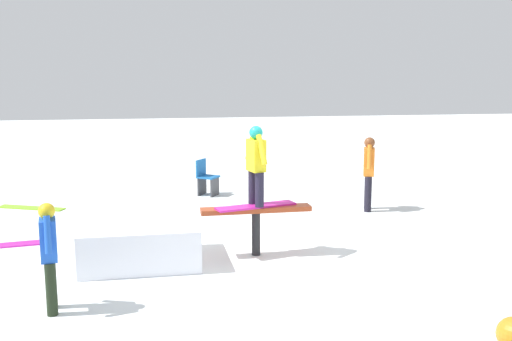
{
  "coord_description": "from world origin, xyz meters",
  "views": [
    {
      "loc": [
        -1.6,
        -8.86,
        2.93
      ],
      "look_at": [
        0.0,
        0.0,
        1.41
      ],
      "focal_mm": 40.0,
      "sensor_mm": 36.0,
      "label": 1
    }
  ],
  "objects_px": {
    "rail_feature": "(256,216)",
    "bystander_blue": "(49,251)",
    "folding_chair": "(206,179)",
    "bystander_orange": "(369,170)",
    "loose_snowboard_lime": "(31,208)",
    "main_rider_on_rail": "(256,167)",
    "loose_snowboard_magenta": "(12,245)"
  },
  "relations": [
    {
      "from": "rail_feature",
      "to": "bystander_blue",
      "type": "height_order",
      "value": "bystander_blue"
    },
    {
      "from": "folding_chair",
      "to": "bystander_orange",
      "type": "bearing_deg",
      "value": -88.34
    },
    {
      "from": "loose_snowboard_lime",
      "to": "folding_chair",
      "type": "xyz_separation_m",
      "value": [
        3.96,
        0.72,
        0.4
      ]
    },
    {
      "from": "rail_feature",
      "to": "loose_snowboard_lime",
      "type": "bearing_deg",
      "value": 135.87
    },
    {
      "from": "main_rider_on_rail",
      "to": "loose_snowboard_magenta",
      "type": "xyz_separation_m",
      "value": [
        -4.08,
        1.27,
        -1.45
      ]
    },
    {
      "from": "bystander_blue",
      "to": "folding_chair",
      "type": "relative_size",
      "value": 1.58
    },
    {
      "from": "main_rider_on_rail",
      "to": "bystander_blue",
      "type": "height_order",
      "value": "main_rider_on_rail"
    },
    {
      "from": "bystander_blue",
      "to": "folding_chair",
      "type": "distance_m",
      "value": 7.1
    },
    {
      "from": "bystander_blue",
      "to": "loose_snowboard_lime",
      "type": "bearing_deg",
      "value": -175.69
    },
    {
      "from": "loose_snowboard_magenta",
      "to": "rail_feature",
      "type": "bearing_deg",
      "value": 154.94
    },
    {
      "from": "main_rider_on_rail",
      "to": "loose_snowboard_lime",
      "type": "xyz_separation_m",
      "value": [
        -4.32,
        4.12,
        -1.45
      ]
    },
    {
      "from": "loose_snowboard_magenta",
      "to": "folding_chair",
      "type": "relative_size",
      "value": 1.43
    },
    {
      "from": "bystander_orange",
      "to": "bystander_blue",
      "type": "height_order",
      "value": "bystander_orange"
    },
    {
      "from": "loose_snowboard_magenta",
      "to": "folding_chair",
      "type": "bearing_deg",
      "value": -143.91
    },
    {
      "from": "main_rider_on_rail",
      "to": "loose_snowboard_lime",
      "type": "relative_size",
      "value": 0.88
    },
    {
      "from": "loose_snowboard_lime",
      "to": "loose_snowboard_magenta",
      "type": "height_order",
      "value": "same"
    },
    {
      "from": "bystander_blue",
      "to": "folding_chair",
      "type": "height_order",
      "value": "bystander_blue"
    },
    {
      "from": "main_rider_on_rail",
      "to": "folding_chair",
      "type": "bearing_deg",
      "value": 79.46
    },
    {
      "from": "bystander_blue",
      "to": "loose_snowboard_magenta",
      "type": "xyz_separation_m",
      "value": [
        -1.17,
        3.04,
        -0.77
      ]
    },
    {
      "from": "main_rider_on_rail",
      "to": "loose_snowboard_magenta",
      "type": "height_order",
      "value": "main_rider_on_rail"
    },
    {
      "from": "rail_feature",
      "to": "loose_snowboard_magenta",
      "type": "relative_size",
      "value": 1.43
    },
    {
      "from": "main_rider_on_rail",
      "to": "folding_chair",
      "type": "height_order",
      "value": "main_rider_on_rail"
    },
    {
      "from": "bystander_orange",
      "to": "loose_snowboard_magenta",
      "type": "relative_size",
      "value": 1.27
    },
    {
      "from": "rail_feature",
      "to": "main_rider_on_rail",
      "type": "height_order",
      "value": "main_rider_on_rail"
    },
    {
      "from": "bystander_orange",
      "to": "loose_snowboard_lime",
      "type": "relative_size",
      "value": 1.03
    },
    {
      "from": "folding_chair",
      "to": "main_rider_on_rail",
      "type": "bearing_deg",
      "value": -140.64
    },
    {
      "from": "rail_feature",
      "to": "folding_chair",
      "type": "relative_size",
      "value": 2.05
    },
    {
      "from": "loose_snowboard_lime",
      "to": "loose_snowboard_magenta",
      "type": "distance_m",
      "value": 2.86
    },
    {
      "from": "rail_feature",
      "to": "main_rider_on_rail",
      "type": "relative_size",
      "value": 1.31
    },
    {
      "from": "bystander_blue",
      "to": "loose_snowboard_lime",
      "type": "relative_size",
      "value": 0.89
    },
    {
      "from": "main_rider_on_rail",
      "to": "bystander_orange",
      "type": "relative_size",
      "value": 0.86
    },
    {
      "from": "rail_feature",
      "to": "bystander_orange",
      "type": "distance_m",
      "value": 3.98
    }
  ]
}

